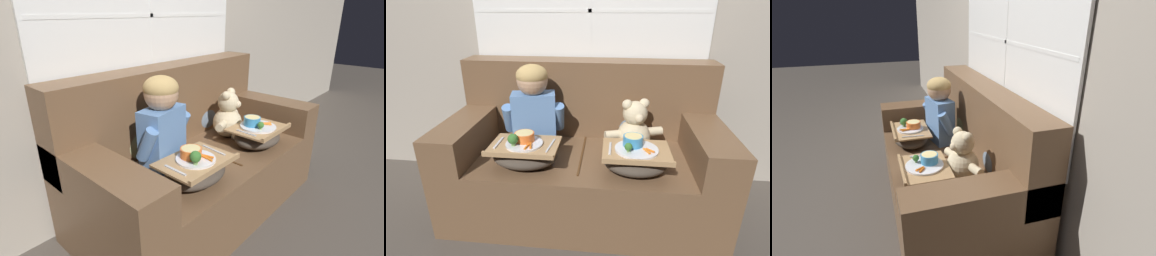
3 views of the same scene
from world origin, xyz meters
The scene contains 9 objects.
ground_plane centered at (0.00, 0.00, 0.00)m, with size 14.00×14.00×0.00m, color #4C443D.
wall_back_with_window centered at (0.00, 0.50, 1.30)m, with size 8.00×0.08×2.60m.
couch centered at (0.00, 0.07, 0.35)m, with size 1.72×0.85×0.96m.
throw_pillow_behind_child centered at (-0.32, 0.25, 0.59)m, with size 0.33×0.16×0.34m.
throw_pillow_behind_teddy centered at (0.32, 0.25, 0.59)m, with size 0.29×0.14×0.31m.
child_figure centered at (-0.32, 0.03, 0.74)m, with size 0.41×0.22×0.55m.
teddy_bear centered at (0.32, 0.03, 0.58)m, with size 0.37×0.27×0.35m.
lap_tray_child centered at (-0.32, -0.22, 0.51)m, with size 0.39×0.29×0.22m.
lap_tray_teddy centered at (0.32, -0.22, 0.51)m, with size 0.37×0.30×0.20m.
Camera 2 is at (0.16, -1.73, 1.33)m, focal length 28.00 mm.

